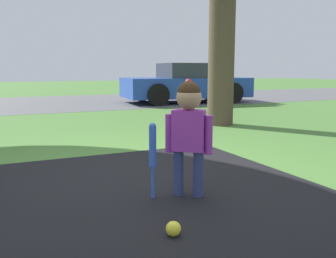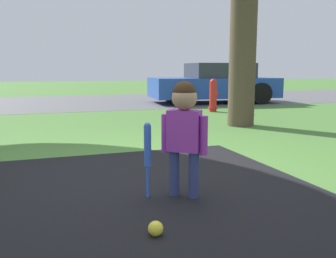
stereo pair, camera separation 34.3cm
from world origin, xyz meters
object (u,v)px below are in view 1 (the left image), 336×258
Objects in this scene: baseball_bat at (153,150)px; sports_ball at (173,229)px; fire_hydrant at (189,95)px; parked_car at (187,84)px; child at (189,123)px.

sports_ball is at bearing -102.38° from baseball_bat.
baseball_bat reaches higher than sports_ball.
baseball_bat is 0.77× the size of fire_hydrant.
sports_ball is at bearing -118.99° from fire_hydrant.
parked_car is at bearing 61.53° from sports_ball.
parked_car is (1.18, 2.31, 0.19)m from fire_hydrant.
child is at bearing -118.25° from fire_hydrant.
child reaches higher than baseball_bat.
sports_ball is 0.02× the size of parked_car.
child is 1.18× the size of fire_hydrant.
parked_car reaches higher than child.
child reaches higher than sports_ball.
parked_car is at bearing 62.98° from fire_hydrant.
sports_ball is at bearing -85.97° from child.
child is at bearing 67.58° from parked_car.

